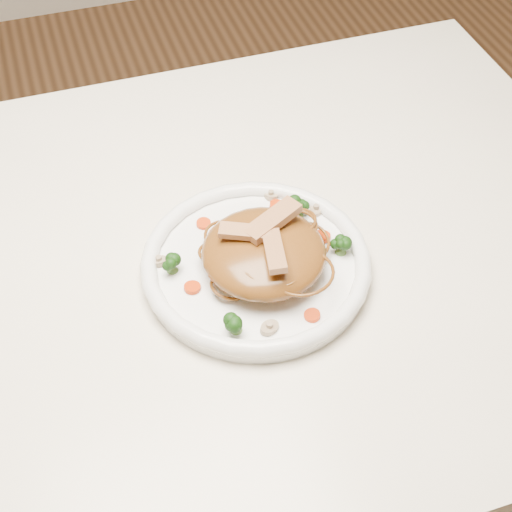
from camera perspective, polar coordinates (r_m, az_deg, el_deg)
name	(u,v)px	position (r m, az deg, el deg)	size (l,w,h in m)	color
table	(177,313)	(1.01, -5.93, -4.27)	(1.20, 0.80, 0.75)	white
plate	(256,268)	(0.92, 0.00, -0.93)	(0.27, 0.27, 0.02)	white
noodle_mound	(264,253)	(0.89, 0.59, 0.26)	(0.15, 0.15, 0.05)	brown
chicken_a	(272,220)	(0.88, 1.24, 2.69)	(0.07, 0.02, 0.01)	tan
chicken_b	(245,232)	(0.87, -0.83, 1.81)	(0.06, 0.02, 0.01)	tan
chicken_c	(274,251)	(0.85, 1.38, 0.37)	(0.06, 0.02, 0.01)	tan
broccoli_0	(298,207)	(0.96, 3.19, 3.70)	(0.03, 0.03, 0.03)	#16360B
broccoli_1	(171,262)	(0.90, -6.33, -0.42)	(0.03, 0.03, 0.03)	#16360B
broccoli_2	(236,322)	(0.84, -1.50, -4.98)	(0.02, 0.02, 0.03)	#16360B
broccoli_3	(342,245)	(0.92, 6.39, 0.84)	(0.02, 0.02, 0.03)	#16360B
carrot_0	(277,206)	(0.98, 1.59, 3.78)	(0.02, 0.02, 0.01)	red
carrot_1	(192,287)	(0.89, -4.77, -2.35)	(0.02, 0.02, 0.01)	red
carrot_2	(321,236)	(0.94, 4.90, 1.46)	(0.02, 0.02, 0.01)	red
carrot_3	(204,224)	(0.96, -3.93, 2.42)	(0.02, 0.02, 0.01)	red
carrot_4	(312,315)	(0.86, 4.21, -4.43)	(0.02, 0.02, 0.01)	red
mushroom_0	(269,328)	(0.85, 1.00, -5.36)	(0.02, 0.02, 0.01)	tan
mushroom_1	(316,210)	(0.97, 4.50, 3.46)	(0.02, 0.02, 0.01)	tan
mushroom_2	(159,261)	(0.92, -7.24, -0.40)	(0.02, 0.02, 0.01)	tan
mushroom_3	(271,196)	(0.99, 1.12, 4.51)	(0.02, 0.02, 0.01)	tan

